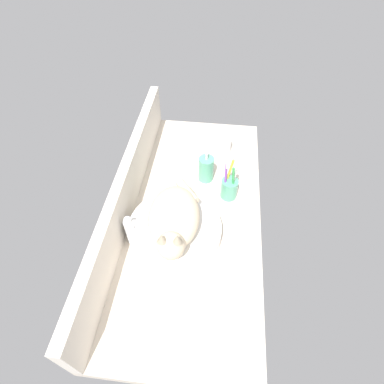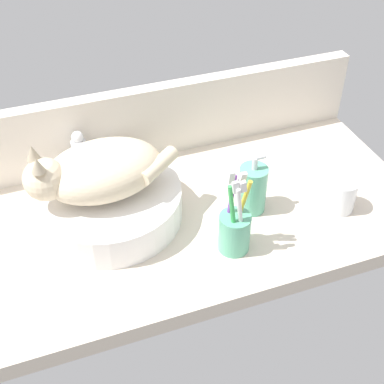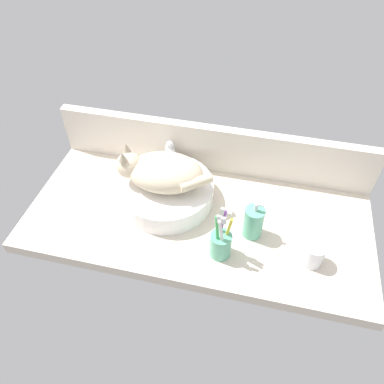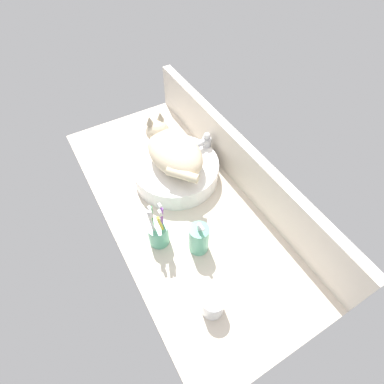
# 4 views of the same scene
# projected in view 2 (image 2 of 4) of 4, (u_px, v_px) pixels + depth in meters

# --- Properties ---
(ground_plane) EXTENTS (1.15, 0.52, 0.04)m
(ground_plane) POSITION_uv_depth(u_px,v_px,m) (168.00, 223.00, 1.20)
(ground_plane) COLOR beige
(backsplash_panel) EXTENTS (1.15, 0.04, 0.19)m
(backsplash_panel) POSITION_uv_depth(u_px,v_px,m) (135.00, 125.00, 1.30)
(backsplash_panel) COLOR silver
(backsplash_panel) RESTS_ON ground_plane
(sink_basin) EXTENTS (0.32, 0.32, 0.07)m
(sink_basin) POSITION_uv_depth(u_px,v_px,m) (108.00, 204.00, 1.16)
(sink_basin) COLOR white
(sink_basin) RESTS_ON ground_plane
(cat) EXTENTS (0.32, 0.19, 0.14)m
(cat) POSITION_uv_depth(u_px,v_px,m) (97.00, 171.00, 1.10)
(cat) COLOR beige
(cat) RESTS_ON sink_basin
(faucet) EXTENTS (0.05, 0.12, 0.14)m
(faucet) POSITION_uv_depth(u_px,v_px,m) (82.00, 157.00, 1.24)
(faucet) COLOR silver
(faucet) RESTS_ON ground_plane
(soap_dispenser) EXTENTS (0.06, 0.06, 0.15)m
(soap_dispenser) POSITION_uv_depth(u_px,v_px,m) (253.00, 189.00, 1.17)
(soap_dispenser) COLOR #60B793
(soap_dispenser) RESTS_ON ground_plane
(toothbrush_cup) EXTENTS (0.07, 0.07, 0.19)m
(toothbrush_cup) POSITION_uv_depth(u_px,v_px,m) (235.00, 229.00, 1.08)
(toothbrush_cup) COLOR #5BB28E
(toothbrush_cup) RESTS_ON ground_plane
(water_glass) EXTENTS (0.07, 0.07, 0.08)m
(water_glass) POSITION_uv_depth(u_px,v_px,m) (341.00, 196.00, 1.19)
(water_glass) COLOR white
(water_glass) RESTS_ON ground_plane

